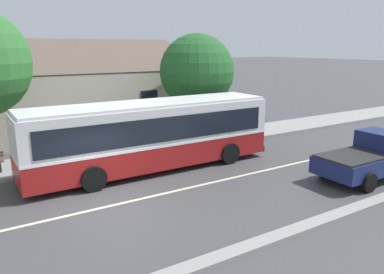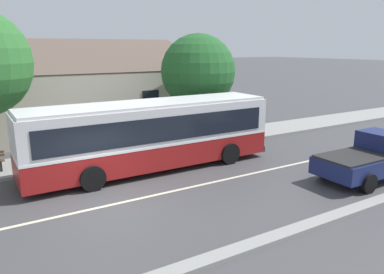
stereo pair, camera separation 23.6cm
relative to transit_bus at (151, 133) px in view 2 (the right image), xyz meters
The scene contains 7 objects.
ground_plane 4.48m from the transit_bus, 135.92° to the right, with size 300.00×300.00×0.00m, color #424244.
sidewalk_far 4.59m from the transit_bus, 134.04° to the left, with size 60.00×3.00×0.15m, color gray.
curb_near 8.37m from the transit_bus, 111.38° to the right, with size 60.00×0.50×0.12m, color gray.
lane_divider_stripe 4.48m from the transit_bus, 135.92° to the right, with size 60.00×0.16×0.01m, color beige.
transit_bus is the anchor object (origin of this frame).
pickup_truck_navy 9.57m from the transit_bus, 38.22° to the right, with size 5.35×2.36×1.88m.
street_tree_primary 6.67m from the transit_bus, 38.03° to the left, with size 4.36×4.36×6.17m.
Camera 2 is at (-3.89, -11.85, 5.37)m, focal length 35.00 mm.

